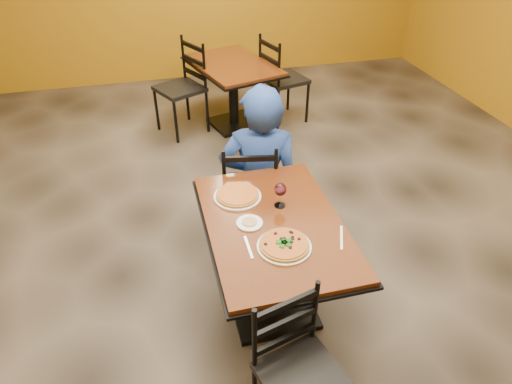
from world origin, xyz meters
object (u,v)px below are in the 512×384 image
object	(u,v)px
chair_main_far	(249,189)
plate_far	(238,196)
side_plate	(250,223)
diner	(260,165)
chair_main_near	(303,379)
table_second	(233,80)
chair_second_left	(180,89)
table_main	(273,247)
wine_glass	(280,194)
plate_main	(284,246)
chair_second_right	(284,80)
pizza_far	(237,194)
pizza_main	(284,244)

from	to	relation	value
chair_main_far	plate_far	xyz separation A→B (m)	(-0.19, -0.49, 0.30)
side_plate	diner	bearing A→B (deg)	70.94
chair_main_near	table_second	bearing A→B (deg)	68.57
chair_main_near	side_plate	size ratio (longest dim) A/B	5.38
table_second	chair_second_left	xyz separation A→B (m)	(-0.61, 0.00, -0.04)
table_main	wine_glass	world-z (taller)	wine_glass
plate_main	side_plate	size ratio (longest dim) A/B	1.94
chair_second_left	chair_second_right	size ratio (longest dim) A/B	1.01
chair_main_near	pizza_far	xyz separation A→B (m)	(-0.07, 1.14, 0.34)
chair_second_left	side_plate	distance (m)	2.79
chair_main_near	plate_main	xyz separation A→B (m)	(0.08, 0.61, 0.32)
chair_second_right	table_second	bearing A→B (deg)	74.47
chair_main_near	pizza_main	world-z (taller)	chair_main_near
wine_glass	diner	bearing A→B (deg)	86.08
table_main	table_second	distance (m)	2.82
chair_second_right	plate_far	distance (m)	2.73
table_main	chair_main_near	size ratio (longest dim) A/B	1.43
side_plate	table_main	bearing A→B (deg)	-10.43
table_second	pizza_main	xyz separation A→B (m)	(-0.33, -3.02, 0.22)
chair_second_left	diner	bearing A→B (deg)	-14.12
diner	wine_glass	xyz separation A→B (m)	(-0.05, -0.66, 0.19)
table_main	chair_second_right	size ratio (longest dim) A/B	1.22
table_main	chair_main_far	bearing A→B (deg)	87.37
diner	pizza_main	xyz separation A→B (m)	(-0.13, -1.04, 0.12)
diner	chair_main_near	bearing A→B (deg)	98.06
diner	plate_main	world-z (taller)	diner
table_main	pizza_far	bearing A→B (deg)	116.91
plate_main	pizza_main	xyz separation A→B (m)	(0.00, 0.00, 0.02)
plate_far	wine_glass	world-z (taller)	wine_glass
chair_main_far	pizza_main	distance (m)	1.08
chair_main_near	pizza_far	bearing A→B (deg)	78.71
pizza_far	chair_second_left	bearing A→B (deg)	92.77
table_main	pizza_main	size ratio (longest dim) A/B	4.33
table_main	diner	bearing A→B (deg)	81.13
chair_main_near	wine_glass	bearing A→B (deg)	65.46
pizza_far	table_main	bearing A→B (deg)	-63.09
pizza_main	pizza_far	size ratio (longest dim) A/B	1.01
chair_second_left	chair_main_near	bearing A→B (deg)	-22.68
diner	wine_glass	bearing A→B (deg)	101.48
table_second	wine_glass	size ratio (longest dim) A/B	7.33
chair_main_near	pizza_main	bearing A→B (deg)	67.69
plate_main	side_plate	bearing A→B (deg)	119.13
table_main	diner	world-z (taller)	diner
chair_second_left	plate_far	xyz separation A→B (m)	(0.12, -2.49, 0.24)
chair_second_left	plate_far	bearing A→B (deg)	-22.95
side_plate	pizza_far	bearing A→B (deg)	92.38
chair_main_near	side_plate	xyz separation A→B (m)	(-0.06, 0.86, 0.32)
table_main	chair_main_far	distance (m)	0.81
chair_second_left	plate_main	world-z (taller)	chair_second_left
table_second	side_plate	world-z (taller)	side_plate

